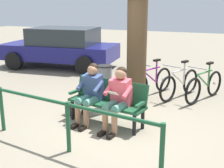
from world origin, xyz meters
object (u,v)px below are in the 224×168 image
Objects in this scene: tree_trunk at (137,31)px; handbag at (72,110)px; litter_bin at (105,82)px; bicycle_orange at (180,84)px; person_reading at (118,96)px; parked_car at (61,47)px; bicycle_green at (152,82)px; person_companion at (91,91)px; bench at (108,99)px; bicycle_silver at (204,86)px.

handbag is at bearing 53.25° from tree_trunk.
litter_bin is 1.90m from bicycle_orange.
parked_car is at bearing -38.38° from person_reading.
person_companion is at bearing 5.59° from bicycle_green.
bicycle_green is (-0.04, -2.32, -0.31)m from person_reading.
person_reading and person_companion have the same top height.
parked_car is at bearing -39.12° from bench.
bicycle_silver reaches higher than bench.
litter_bin is (0.96, -1.57, -0.23)m from person_reading.
bicycle_silver is (-1.51, -0.80, -1.35)m from tree_trunk.
bicycle_silver is (-1.97, -2.33, -0.30)m from person_companion.
litter_bin is at bearing -99.71° from handbag.
handbag is 0.19× the size of bicycle_green.
litter_bin is 0.20× the size of parked_car.
person_reading reaches higher than bicycle_green.
handbag is at bearing 118.30° from parked_car.
litter_bin is (0.33, -1.46, -0.23)m from person_companion.
bicycle_orange is at bearing 150.76° from parked_car.
parked_car is (3.71, -4.26, 0.27)m from bench.
bicycle_orange reaches higher than handbag.
person_companion reaches higher than bench.
litter_bin is 0.56× the size of bicycle_silver.
bicycle_green is at bearing 146.31° from parked_car.
person_companion is 0.35× the size of tree_trunk.
tree_trunk reaches higher than parked_car.
tree_trunk is (-0.12, -1.42, 1.21)m from bench.
bicycle_green is (-1.22, -2.03, 0.24)m from handbag.
person_companion is 1.51m from litter_bin.
person_companion is at bearing 122.01° from parked_car.
bicycle_silver is (-1.63, -2.22, -0.15)m from bench.
tree_trunk reaches higher than bench.
bicycle_silver is at bearing -139.53° from handbag.
person_companion is at bearing -0.05° from person_reading.
handbag is 2.87m from bicycle_orange.
bicycle_silver and bicycle_orange have the same top height.
handbag is 2.32m from tree_trunk.
person_reading is 6.00m from parked_car.
bicycle_green is (-0.33, -2.11, -0.15)m from bench.
person_companion reaches higher than handbag.
parked_car is at bearing -43.77° from litter_bin.
bench is 2.76m from bicycle_silver.
handbag is at bearing 80.29° from litter_bin.
person_reading is 0.77× the size of bicycle_silver.
tree_trunk is at bearing -26.87° from bicycle_orange.
bicycle_orange reaches higher than litter_bin.
person_reading reaches higher than litter_bin.
bench is at bearing -2.06° from bicycle_orange.
person_companion is at bearing 27.34° from bench.
tree_trunk is 4.85m from parked_car.
tree_trunk is at bearing -96.81° from person_companion.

